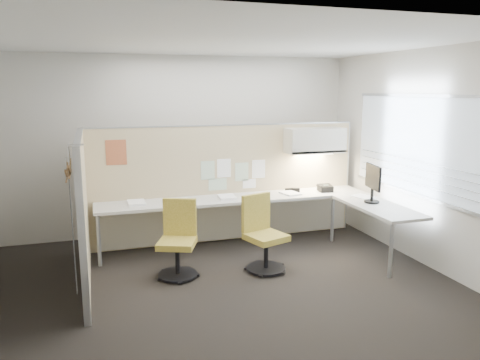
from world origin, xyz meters
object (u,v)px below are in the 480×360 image
object	(u,v)px
desk	(261,207)
monitor	(373,181)
chair_right	(263,236)
phone	(325,188)
chair_left	(178,241)

from	to	relation	value
desk	monitor	size ratio (longest dim) A/B	7.58
desk	chair_right	bearing A→B (deg)	-108.49
chair_right	phone	xyz separation A→B (m)	(1.37, 0.96, 0.34)
chair_left	phone	distance (m)	2.60
desk	chair_left	world-z (taller)	chair_left
chair_right	monitor	size ratio (longest dim) A/B	1.80
phone	desk	bearing A→B (deg)	-170.46
chair_right	chair_left	bearing A→B (deg)	154.20
desk	chair_right	size ratio (longest dim) A/B	4.20
chair_left	monitor	bearing A→B (deg)	21.34
chair_left	monitor	size ratio (longest dim) A/B	1.77
desk	monitor	distance (m)	1.61
desk	chair_right	xyz separation A→B (m)	(-0.28, -0.85, -0.16)
chair_left	monitor	distance (m)	2.78
monitor	chair_right	bearing A→B (deg)	105.99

